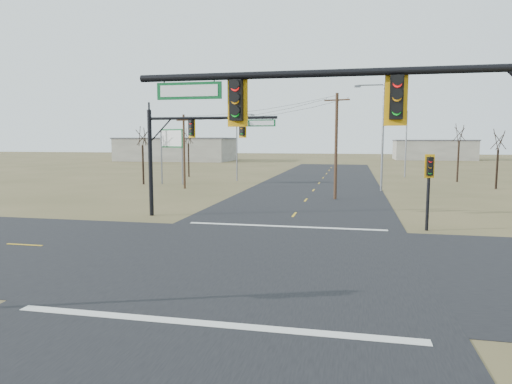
# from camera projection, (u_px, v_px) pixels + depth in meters

# --- Properties ---
(ground) EXTENTS (320.00, 320.00, 0.00)m
(ground) POSITION_uv_depth(u_px,v_px,m) (260.00, 258.00, 20.22)
(ground) COLOR brown
(ground) RESTS_ON ground
(road_ew) EXTENTS (160.00, 14.00, 0.02)m
(road_ew) POSITION_uv_depth(u_px,v_px,m) (260.00, 258.00, 20.22)
(road_ew) COLOR black
(road_ew) RESTS_ON ground
(road_ns) EXTENTS (14.00, 160.00, 0.02)m
(road_ns) POSITION_uv_depth(u_px,v_px,m) (260.00, 258.00, 20.22)
(road_ns) COLOR black
(road_ns) RESTS_ON ground
(stop_bar_near) EXTENTS (12.00, 0.40, 0.01)m
(stop_bar_near) POSITION_uv_depth(u_px,v_px,m) (208.00, 324.00, 12.93)
(stop_bar_near) COLOR silver
(stop_bar_near) RESTS_ON road_ns
(stop_bar_far) EXTENTS (12.00, 0.40, 0.01)m
(stop_bar_far) POSITION_uv_depth(u_px,v_px,m) (285.00, 226.00, 27.51)
(stop_bar_far) COLOR silver
(stop_bar_far) RESTS_ON road_ns
(mast_arm_near) EXTENTS (10.81, 0.43, 7.46)m
(mast_arm_near) POSITION_uv_depth(u_px,v_px,m) (412.00, 131.00, 11.05)
(mast_arm_near) COLOR black
(mast_arm_near) RESTS_ON ground
(mast_arm_far) EXTENTS (8.96, 0.55, 7.26)m
(mast_arm_far) POSITION_uv_depth(u_px,v_px,m) (190.00, 140.00, 30.51)
(mast_arm_far) COLOR black
(mast_arm_far) RESTS_ON ground
(pedestal_signal_ne) EXTENTS (0.61, 0.53, 4.44)m
(pedestal_signal_ne) POSITION_uv_depth(u_px,v_px,m) (429.00, 175.00, 25.91)
(pedestal_signal_ne) COLOR black
(pedestal_signal_ne) RESTS_ON ground
(utility_pole_near) EXTENTS (2.22, 0.68, 9.25)m
(utility_pole_near) POSITION_uv_depth(u_px,v_px,m) (336.00, 145.00, 39.76)
(utility_pole_near) COLOR #472F1E
(utility_pole_near) RESTS_ON ground
(utility_pole_far) EXTENTS (1.86, 0.76, 7.91)m
(utility_pole_far) POSITION_uv_depth(u_px,v_px,m) (184.00, 150.00, 48.77)
(utility_pole_far) COLOR #472F1E
(utility_pole_far) RESTS_ON ground
(highway_sign) EXTENTS (3.26, 1.33, 6.49)m
(highway_sign) POSITION_uv_depth(u_px,v_px,m) (172.00, 146.00, 53.45)
(highway_sign) COLOR slate
(highway_sign) RESTS_ON ground
(streetlight_a) EXTENTS (3.06, 0.46, 10.94)m
(streetlight_a) POSITION_uv_depth(u_px,v_px,m) (380.00, 131.00, 46.24)
(streetlight_a) COLOR slate
(streetlight_a) RESTS_ON ground
(streetlight_b) EXTENTS (2.58, 0.28, 9.26)m
(streetlight_b) POSITION_uv_depth(u_px,v_px,m) (405.00, 140.00, 63.63)
(streetlight_b) COLOR slate
(streetlight_b) RESTS_ON ground
(streetlight_c) EXTENTS (2.41, 0.29, 8.64)m
(streetlight_c) POSITION_uv_depth(u_px,v_px,m) (238.00, 143.00, 57.89)
(streetlight_c) COLOR slate
(streetlight_c) RESTS_ON ground
(bare_tree_a) EXTENTS (3.76, 3.76, 7.21)m
(bare_tree_a) POSITION_uv_depth(u_px,v_px,m) (142.00, 136.00, 53.33)
(bare_tree_a) COLOR black
(bare_tree_a) RESTS_ON ground
(bare_tree_b) EXTENTS (3.64, 3.64, 7.24)m
(bare_tree_b) POSITION_uv_depth(u_px,v_px,m) (188.00, 136.00, 64.35)
(bare_tree_b) COLOR black
(bare_tree_b) RESTS_ON ground
(bare_tree_c) EXTENTS (3.20, 3.20, 6.76)m
(bare_tree_c) POSITION_uv_depth(u_px,v_px,m) (499.00, 139.00, 48.25)
(bare_tree_c) COLOR black
(bare_tree_c) RESTS_ON ground
(bare_tree_d) EXTENTS (3.05, 3.05, 7.61)m
(bare_tree_d) POSITION_uv_depth(u_px,v_px,m) (459.00, 133.00, 56.52)
(bare_tree_d) COLOR black
(bare_tree_d) RESTS_ON ground
(warehouse_left) EXTENTS (28.00, 14.00, 5.50)m
(warehouse_left) POSITION_uv_depth(u_px,v_px,m) (176.00, 150.00, 115.62)
(warehouse_left) COLOR #AAA496
(warehouse_left) RESTS_ON ground
(warehouse_mid) EXTENTS (20.00, 12.00, 5.00)m
(warehouse_mid) POSITION_uv_depth(u_px,v_px,m) (433.00, 150.00, 121.72)
(warehouse_mid) COLOR #AAA496
(warehouse_mid) RESTS_ON ground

